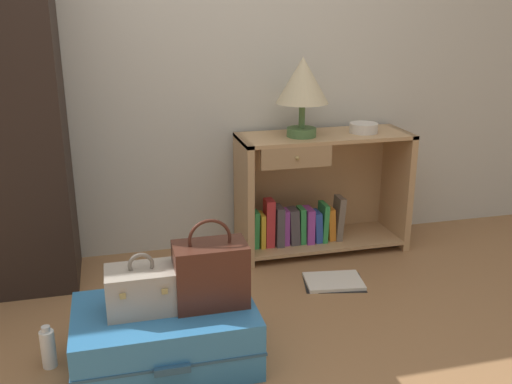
{
  "coord_description": "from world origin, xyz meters",
  "views": [
    {
      "loc": [
        -0.42,
        -1.89,
        1.46
      ],
      "look_at": [
        0.26,
        0.79,
        0.55
      ],
      "focal_mm": 40.47,
      "sensor_mm": 36.0,
      "label": 1
    }
  ],
  "objects_px": {
    "bookshelf": "(316,195)",
    "bowl": "(364,128)",
    "table_lamp": "(303,83)",
    "suitcase_large": "(166,335)",
    "handbag": "(211,273)",
    "bottle": "(48,348)",
    "open_book_on_floor": "(334,282)",
    "train_case": "(143,289)"
  },
  "relations": [
    {
      "from": "bookshelf",
      "to": "bowl",
      "type": "bearing_deg",
      "value": -6.41
    },
    {
      "from": "table_lamp",
      "to": "bowl",
      "type": "relative_size",
      "value": 2.68
    },
    {
      "from": "suitcase_large",
      "to": "handbag",
      "type": "height_order",
      "value": "handbag"
    },
    {
      "from": "bowl",
      "to": "suitcase_large",
      "type": "bearing_deg",
      "value": -143.46
    },
    {
      "from": "bottle",
      "to": "bowl",
      "type": "bearing_deg",
      "value": 26.07
    },
    {
      "from": "bookshelf",
      "to": "handbag",
      "type": "xyz_separation_m",
      "value": [
        -0.83,
        -1.0,
        0.05
      ]
    },
    {
      "from": "bottle",
      "to": "open_book_on_floor",
      "type": "height_order",
      "value": "bottle"
    },
    {
      "from": "bookshelf",
      "to": "bottle",
      "type": "bearing_deg",
      "value": -149.05
    },
    {
      "from": "bookshelf",
      "to": "table_lamp",
      "type": "distance_m",
      "value": 0.69
    },
    {
      "from": "handbag",
      "to": "bowl",
      "type": "bearing_deg",
      "value": 41.43
    },
    {
      "from": "bookshelf",
      "to": "table_lamp",
      "type": "relative_size",
      "value": 2.27
    },
    {
      "from": "open_book_on_floor",
      "to": "handbag",
      "type": "bearing_deg",
      "value": -145.96
    },
    {
      "from": "bookshelf",
      "to": "open_book_on_floor",
      "type": "distance_m",
      "value": 0.6
    },
    {
      "from": "handbag",
      "to": "open_book_on_floor",
      "type": "distance_m",
      "value": 1.0
    },
    {
      "from": "table_lamp",
      "to": "handbag",
      "type": "bearing_deg",
      "value": -126.39
    },
    {
      "from": "table_lamp",
      "to": "bowl",
      "type": "xyz_separation_m",
      "value": [
        0.39,
        0.01,
        -0.28
      ]
    },
    {
      "from": "bookshelf",
      "to": "train_case",
      "type": "height_order",
      "value": "bookshelf"
    },
    {
      "from": "table_lamp",
      "to": "bowl",
      "type": "distance_m",
      "value": 0.48
    },
    {
      "from": "bottle",
      "to": "open_book_on_floor",
      "type": "xyz_separation_m",
      "value": [
        1.44,
        0.42,
        -0.08
      ]
    },
    {
      "from": "train_case",
      "to": "open_book_on_floor",
      "type": "xyz_separation_m",
      "value": [
        1.04,
        0.5,
        -0.34
      ]
    },
    {
      "from": "handbag",
      "to": "bottle",
      "type": "relative_size",
      "value": 1.99
    },
    {
      "from": "bottle",
      "to": "bookshelf",
      "type": "bearing_deg",
      "value": 30.95
    },
    {
      "from": "bookshelf",
      "to": "train_case",
      "type": "relative_size",
      "value": 3.5
    },
    {
      "from": "train_case",
      "to": "open_book_on_floor",
      "type": "bearing_deg",
      "value": 25.41
    },
    {
      "from": "handbag",
      "to": "bottle",
      "type": "height_order",
      "value": "handbag"
    },
    {
      "from": "handbag",
      "to": "train_case",
      "type": "bearing_deg",
      "value": 175.69
    },
    {
      "from": "handbag",
      "to": "suitcase_large",
      "type": "bearing_deg",
      "value": 177.11
    },
    {
      "from": "bookshelf",
      "to": "table_lamp",
      "type": "bearing_deg",
      "value": -161.31
    },
    {
      "from": "bowl",
      "to": "train_case",
      "type": "xyz_separation_m",
      "value": [
        -1.38,
        -0.95,
        -0.4
      ]
    },
    {
      "from": "table_lamp",
      "to": "bottle",
      "type": "xyz_separation_m",
      "value": [
        -1.39,
        -0.86,
        -0.94
      ]
    },
    {
      "from": "bookshelf",
      "to": "train_case",
      "type": "distance_m",
      "value": 1.48
    },
    {
      "from": "open_book_on_floor",
      "to": "bowl",
      "type": "bearing_deg",
      "value": 53.51
    },
    {
      "from": "bookshelf",
      "to": "bottle",
      "type": "distance_m",
      "value": 1.77
    },
    {
      "from": "bookshelf",
      "to": "bottle",
      "type": "height_order",
      "value": "bookshelf"
    },
    {
      "from": "bookshelf",
      "to": "open_book_on_floor",
      "type": "relative_size",
      "value": 2.79
    },
    {
      "from": "bookshelf",
      "to": "bottle",
      "type": "relative_size",
      "value": 5.39
    },
    {
      "from": "suitcase_large",
      "to": "handbag",
      "type": "relative_size",
      "value": 1.99
    },
    {
      "from": "train_case",
      "to": "handbag",
      "type": "height_order",
      "value": "handbag"
    },
    {
      "from": "bottle",
      "to": "suitcase_large",
      "type": "bearing_deg",
      "value": -10.78
    },
    {
      "from": "suitcase_large",
      "to": "bookshelf",
      "type": "bearing_deg",
      "value": 44.16
    },
    {
      "from": "train_case",
      "to": "open_book_on_floor",
      "type": "relative_size",
      "value": 0.8
    },
    {
      "from": "suitcase_large",
      "to": "bottle",
      "type": "distance_m",
      "value": 0.49
    }
  ]
}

